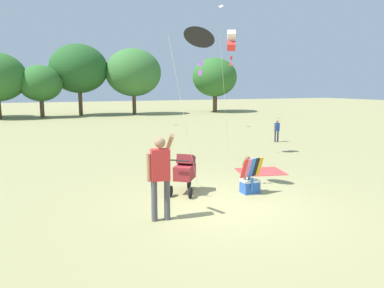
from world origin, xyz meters
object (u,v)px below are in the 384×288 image
Objects in this scene: kite_adult_black at (199,38)px; cooler_box at (250,186)px; child_with_butterfly_kite at (248,171)px; picnic_blanket at (260,171)px; person_adult_flyer at (160,171)px; kite_orange_delta at (231,41)px; stroller at (185,170)px; person_red_shirt at (277,129)px.

cooler_box is at bearing -28.67° from kite_adult_black.
child_with_butterfly_kite is 2.57m from picnic_blanket.
person_adult_flyer is 0.38× the size of kite_orange_delta.
cooler_box is (0.08, 0.02, -0.43)m from child_with_butterfly_kite.
kite_orange_delta is (3.45, 3.85, 3.83)m from stroller.
person_red_shirt is at bearing 41.45° from kite_adult_black.
person_red_shirt reaches higher than stroller.
kite_adult_black is 9.35× the size of cooler_box.
person_adult_flyer is at bearing -126.57° from stroller.
stroller is 0.21× the size of kite_orange_delta.
stroller is 1.75m from cooler_box.
picnic_blanket is at bearing 23.85° from kite_adult_black.
kite_orange_delta is 3.32× the size of picnic_blanket.
kite_adult_black is 3.76× the size of person_red_shirt.
person_red_shirt is 6.60m from picnic_blanket.
child_with_butterfly_kite is at bearing -164.26° from cooler_box.
person_red_shirt is at bearing 49.23° from child_with_butterfly_kite.
person_adult_flyer is (-2.66, -0.90, 0.45)m from child_with_butterfly_kite.
kite_adult_black is (0.38, -0.02, 3.32)m from stroller.
person_adult_flyer reaches higher than picnic_blanket.
kite_orange_delta is (3.06, 3.87, 0.50)m from kite_adult_black.
kite_orange_delta reaches higher than child_with_butterfly_kite.
kite_orange_delta reaches higher than person_red_shirt.
child_with_butterfly_kite is 1.63m from stroller.
child_with_butterfly_kite is 0.95× the size of stroller.
person_adult_flyer reaches higher than person_red_shirt.
person_red_shirt is (3.96, 2.33, -3.78)m from kite_orange_delta.
kite_adult_black reaches higher than cooler_box.
person_adult_flyer is at bearing -130.36° from kite_orange_delta.
cooler_box is (-1.89, -4.52, -4.26)m from kite_orange_delta.
kite_orange_delta is 5.17m from picnic_blanket.
picnic_blanket is 2.44m from cooler_box.
person_adult_flyer is at bearing -161.30° from child_with_butterfly_kite.
cooler_box is (-1.57, -1.86, 0.17)m from picnic_blanket.
person_adult_flyer is 5.23m from picnic_blanket.
kite_adult_black is at bearing -138.55° from person_red_shirt.
kite_orange_delta reaches higher than cooler_box.
cooler_box is (2.73, 0.92, -0.88)m from person_adult_flyer.
stroller reaches higher than cooler_box.
stroller is at bearing 155.26° from child_with_butterfly_kite.
kite_adult_black is (1.56, 1.56, 2.88)m from person_adult_flyer.
child_with_butterfly_kite is at bearing -24.74° from stroller.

